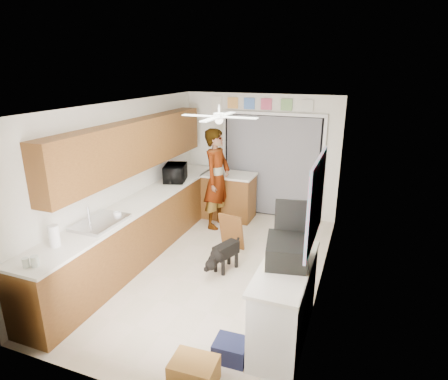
% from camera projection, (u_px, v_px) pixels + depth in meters
% --- Properties ---
extents(floor, '(5.00, 5.00, 0.00)m').
position_uv_depth(floor, '(215.00, 266.00, 5.90)').
color(floor, beige).
rests_on(floor, ground).
extents(ceiling, '(5.00, 5.00, 0.00)m').
position_uv_depth(ceiling, '(214.00, 105.00, 5.12)').
color(ceiling, white).
rests_on(ceiling, ground).
extents(wall_back, '(3.20, 0.00, 3.20)m').
position_uv_depth(wall_back, '(260.00, 156.00, 7.73)').
color(wall_back, white).
rests_on(wall_back, ground).
extents(wall_front, '(3.20, 0.00, 3.20)m').
position_uv_depth(wall_front, '(107.00, 276.00, 3.29)').
color(wall_front, white).
rests_on(wall_front, ground).
extents(wall_left, '(0.00, 5.00, 5.00)m').
position_uv_depth(wall_left, '(123.00, 180.00, 6.05)').
color(wall_left, white).
rests_on(wall_left, ground).
extents(wall_right, '(0.00, 5.00, 5.00)m').
position_uv_depth(wall_right, '(326.00, 205.00, 4.97)').
color(wall_right, white).
rests_on(wall_right, ground).
extents(left_base_cabinets, '(0.60, 4.80, 0.90)m').
position_uv_depth(left_base_cabinets, '(142.00, 228.00, 6.20)').
color(left_base_cabinets, brown).
rests_on(left_base_cabinets, floor).
extents(left_countertop, '(0.62, 4.80, 0.04)m').
position_uv_depth(left_countertop, '(141.00, 202.00, 6.05)').
color(left_countertop, white).
rests_on(left_countertop, left_base_cabinets).
extents(upper_cabinets, '(0.32, 4.00, 0.80)m').
position_uv_depth(upper_cabinets, '(136.00, 145.00, 6.00)').
color(upper_cabinets, brown).
rests_on(upper_cabinets, wall_left).
extents(sink_basin, '(0.50, 0.76, 0.06)m').
position_uv_depth(sink_basin, '(101.00, 223.00, 5.15)').
color(sink_basin, silver).
rests_on(sink_basin, left_countertop).
extents(faucet, '(0.03, 0.03, 0.22)m').
position_uv_depth(faucet, '(89.00, 214.00, 5.19)').
color(faucet, silver).
rests_on(faucet, left_countertop).
extents(peninsula_base, '(1.00, 0.60, 0.90)m').
position_uv_depth(peninsula_base, '(229.00, 197.00, 7.71)').
color(peninsula_base, brown).
rests_on(peninsula_base, floor).
extents(peninsula_top, '(1.04, 0.64, 0.04)m').
position_uv_depth(peninsula_top, '(229.00, 175.00, 7.56)').
color(peninsula_top, white).
rests_on(peninsula_top, peninsula_base).
extents(back_opening_recess, '(2.00, 0.06, 2.10)m').
position_uv_depth(back_opening_recess, '(271.00, 166.00, 7.68)').
color(back_opening_recess, black).
rests_on(back_opening_recess, wall_back).
extents(curtain_panel, '(1.90, 0.03, 2.05)m').
position_uv_depth(curtain_panel, '(271.00, 167.00, 7.64)').
color(curtain_panel, gray).
rests_on(curtain_panel, wall_back).
extents(door_trim_left, '(0.06, 0.04, 2.10)m').
position_uv_depth(door_trim_left, '(224.00, 162.00, 8.00)').
color(door_trim_left, white).
rests_on(door_trim_left, wall_back).
extents(door_trim_right, '(0.06, 0.04, 2.10)m').
position_uv_depth(door_trim_right, '(322.00, 172.00, 7.31)').
color(door_trim_right, white).
rests_on(door_trim_right, wall_back).
extents(door_trim_head, '(2.10, 0.04, 0.06)m').
position_uv_depth(door_trim_head, '(273.00, 114.00, 7.32)').
color(door_trim_head, white).
rests_on(door_trim_head, wall_back).
extents(header_frame_0, '(0.22, 0.02, 0.22)m').
position_uv_depth(header_frame_0, '(233.00, 103.00, 7.57)').
color(header_frame_0, '#F2AA50').
rests_on(header_frame_0, wall_back).
extents(header_frame_1, '(0.22, 0.02, 0.22)m').
position_uv_depth(header_frame_1, '(249.00, 104.00, 7.46)').
color(header_frame_1, '#4E7DD0').
rests_on(header_frame_1, wall_back).
extents(header_frame_2, '(0.22, 0.02, 0.22)m').
position_uv_depth(header_frame_2, '(266.00, 104.00, 7.34)').
color(header_frame_2, '#C84B6A').
rests_on(header_frame_2, wall_back).
extents(header_frame_3, '(0.22, 0.02, 0.22)m').
position_uv_depth(header_frame_3, '(286.00, 105.00, 7.20)').
color(header_frame_3, '#73A65F').
rests_on(header_frame_3, wall_back).
extents(header_frame_4, '(0.22, 0.02, 0.22)m').
position_uv_depth(header_frame_4, '(307.00, 106.00, 7.07)').
color(header_frame_4, silver).
rests_on(header_frame_4, wall_back).
extents(route66_sign, '(0.22, 0.02, 0.26)m').
position_uv_depth(route66_sign, '(217.00, 102.00, 7.69)').
color(route66_sign, silver).
rests_on(route66_sign, wall_back).
extents(right_counter_base, '(0.50, 1.40, 0.90)m').
position_uv_depth(right_counter_base, '(285.00, 303.00, 4.24)').
color(right_counter_base, white).
rests_on(right_counter_base, floor).
extents(right_counter_top, '(0.54, 1.44, 0.04)m').
position_uv_depth(right_counter_top, '(286.00, 266.00, 4.10)').
color(right_counter_top, white).
rests_on(right_counter_top, right_counter_base).
extents(abstract_painting, '(0.03, 1.15, 0.95)m').
position_uv_depth(abstract_painting, '(316.00, 201.00, 3.96)').
color(abstract_painting, '#FB5C9E').
rests_on(abstract_painting, wall_right).
extents(ceiling_fan, '(1.14, 1.14, 0.24)m').
position_uv_depth(ceiling_fan, '(219.00, 117.00, 5.35)').
color(ceiling_fan, white).
rests_on(ceiling_fan, ceiling).
extents(microwave, '(0.54, 0.65, 0.31)m').
position_uv_depth(microwave, '(175.00, 173.00, 7.05)').
color(microwave, black).
rests_on(microwave, left_countertop).
extents(cup, '(0.12, 0.12, 0.09)m').
position_uv_depth(cup, '(118.00, 215.00, 5.36)').
color(cup, white).
rests_on(cup, left_countertop).
extents(jar_a, '(0.11, 0.11, 0.12)m').
position_uv_depth(jar_a, '(35.00, 261.00, 4.04)').
color(jar_a, silver).
rests_on(jar_a, left_countertop).
extents(jar_b, '(0.08, 0.08, 0.11)m').
position_uv_depth(jar_b, '(26.00, 263.00, 4.03)').
color(jar_b, silver).
rests_on(jar_b, left_countertop).
extents(paper_towel_roll, '(0.16, 0.16, 0.27)m').
position_uv_depth(paper_towel_roll, '(54.00, 236.00, 4.47)').
color(paper_towel_roll, white).
rests_on(paper_towel_roll, left_countertop).
extents(suitcase, '(0.54, 0.66, 0.25)m').
position_uv_depth(suitcase, '(287.00, 251.00, 4.13)').
color(suitcase, black).
rests_on(suitcase, right_counter_top).
extents(suitcase_rim, '(0.54, 0.65, 0.02)m').
position_uv_depth(suitcase_rim, '(286.00, 260.00, 4.17)').
color(suitcase_rim, yellow).
rests_on(suitcase_rim, suitcase).
extents(suitcase_lid, '(0.42, 0.11, 0.50)m').
position_uv_depth(suitcase_lid, '(293.00, 220.00, 4.31)').
color(suitcase_lid, black).
rests_on(suitcase_lid, suitcase).
extents(cardboard_box, '(0.47, 0.36, 0.28)m').
position_uv_depth(cardboard_box, '(194.00, 372.00, 3.68)').
color(cardboard_box, olive).
rests_on(cardboard_box, floor).
extents(navy_crate, '(0.36, 0.31, 0.22)m').
position_uv_depth(navy_crate, '(231.00, 350.00, 4.02)').
color(navy_crate, '#151934').
rests_on(navy_crate, floor).
extents(cabinet_door_panel, '(0.46, 0.24, 0.64)m').
position_uv_depth(cabinet_door_panel, '(231.00, 232.00, 6.38)').
color(cabinet_door_panel, brown).
rests_on(cabinet_door_panel, floor).
extents(man, '(0.52, 0.74, 1.93)m').
position_uv_depth(man, '(217.00, 179.00, 7.13)').
color(man, white).
rests_on(man, floor).
extents(dog, '(0.47, 0.68, 0.49)m').
position_uv_depth(dog, '(226.00, 255.00, 5.75)').
color(dog, black).
rests_on(dog, floor).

